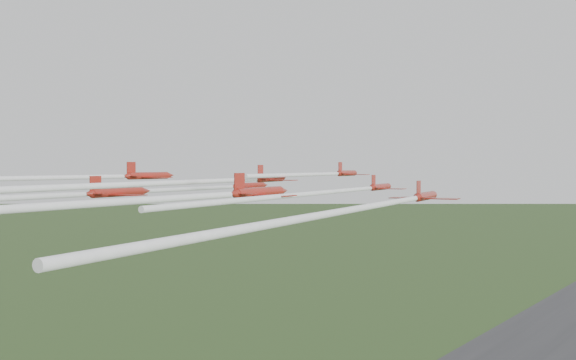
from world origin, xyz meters
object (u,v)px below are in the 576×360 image
Objects in this scene: jet_row3_left at (96,177)px; jet_row3_mid at (221,181)px; jet_row2_left at (190,189)px; jet_row3_right at (381,204)px; jet_row4_right at (187,197)px; jet_row2_right at (340,191)px; jet_row4_left at (34,197)px; jet_lead at (328,174)px.

jet_row3_mid is (22.94, 2.93, -0.32)m from jet_row3_left.
jet_row2_left is 19.77m from jet_row3_mid.
jet_row4_right reaches higher than jet_row3_right.
jet_row3_left is at bearing -122.82° from jet_row2_left.
jet_row4_left is at bearing -131.76° from jet_row2_right.
jet_row3_right is 39.35m from jet_row4_left.
jet_lead is 27.18m from jet_row2_right.
jet_row4_right is at bearing -52.03° from jet_row2_left.
jet_row2_right reaches higher than jet_row3_right.
jet_row3_mid reaches higher than jet_row4_left.
jet_row4_right is (27.98, -27.19, 0.50)m from jet_row2_left.
jet_row3_left is at bearing 118.34° from jet_row4_left.
jet_lead is 40.79m from jet_row3_left.
jet_row2_left is 27.16m from jet_row2_right.
jet_row3_left is 0.91× the size of jet_row4_left.
jet_row4_right is at bearing -153.74° from jet_row3_right.
jet_row3_left is 0.90× the size of jet_row4_right.
jet_lead is 26.23m from jet_row2_left.
jet_row3_left reaches higher than jet_row3_right.
jet_row3_left reaches higher than jet_row3_mid.
jet_row4_right reaches higher than jet_row4_left.
jet_lead reaches higher than jet_row3_left.
jet_lead is 0.69× the size of jet_row2_left.
jet_row3_left is 23.13m from jet_row3_mid.
jet_row3_left reaches higher than jet_row4_left.
jet_row3_mid is 1.04× the size of jet_row4_left.
jet_row3_right is 1.18× the size of jet_row4_right.
jet_row4_left is 21.10m from jet_row4_right.
jet_row3_mid is at bearing 116.37° from jet_row4_right.
jet_row2_right is 36.73m from jet_row3_left.
jet_row3_left is 22.66m from jet_row4_left.
jet_row2_left is 1.03× the size of jet_row2_right.
jet_row4_left is (-3.44, -55.22, -2.15)m from jet_lead.
jet_lead is at bearing 117.79° from jet_row3_right.
jet_row3_left is at bearing -127.04° from jet_lead.
jet_row2_left is at bearing 57.63° from jet_row3_left.
jet_row4_left is at bearing -60.71° from jet_row3_left.
jet_row2_right is 1.25× the size of jet_row3_left.
jet_row2_right is 29.41m from jet_row4_right.
jet_row3_left is 0.77× the size of jet_row3_right.
jet_row3_right is at bearing -24.94° from jet_row3_mid.
jet_row4_right is at bearing -83.85° from jet_lead.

